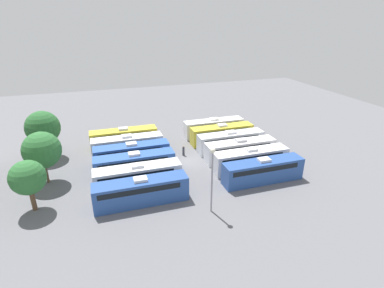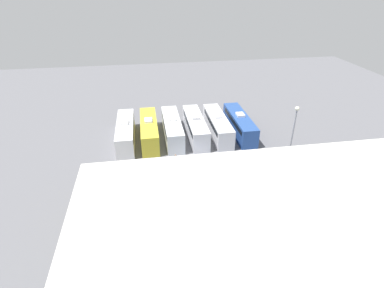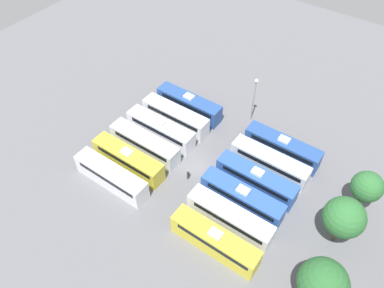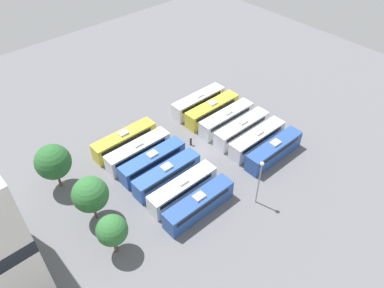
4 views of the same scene
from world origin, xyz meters
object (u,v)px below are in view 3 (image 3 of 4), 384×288
bus_0 (189,104)px  bus_1 (176,116)px  tree_0 (367,187)px  bus_2 (161,129)px  tree_1 (344,217)px  bus_3 (145,144)px  bus_4 (128,159)px  bus_8 (256,179)px  bus_5 (111,176)px  worker_person (188,175)px  light_pole (255,93)px  bus_11 (215,240)px  bus_6 (283,147)px  bus_9 (242,198)px  bus_10 (230,218)px  bus_7 (270,162)px  tree_2 (323,283)px

bus_0 → bus_1: (3.65, -0.05, 0.00)m
bus_0 → tree_0: (2.34, 29.04, 2.59)m
bus_2 → tree_1: bearing=87.1°
bus_3 → bus_4: 3.67m
bus_3 → bus_0: bearing=179.0°
bus_1 → bus_8: bearing=77.4°
bus_5 → worker_person: size_ratio=6.59×
light_pole → bus_4: bearing=-26.3°
bus_0 → light_pole: bearing=115.2°
bus_11 → worker_person: (-6.83, -8.87, -0.91)m
bus_0 → bus_4: size_ratio=1.00×
bus_6 → bus_9: same height
bus_1 → bus_8: same height
bus_2 → bus_4: 7.39m
bus_0 → bus_4: (14.69, -0.16, 0.00)m
bus_6 → bus_10: (14.71, -0.08, 0.00)m
bus_4 → bus_11: size_ratio=1.00×
bus_1 → bus_5: 14.66m
worker_person → bus_3: bearing=-93.0°
bus_7 → bus_10: size_ratio=1.00×
bus_4 → bus_7: bearing=123.6°
bus_1 → bus_10: (10.92, 16.72, 0.00)m
bus_1 → bus_6: (-3.79, 16.80, 0.00)m
bus_9 → tree_0: 15.57m
bus_3 → bus_7: bearing=113.9°
bus_2 → bus_4: same height
bus_3 → bus_8: (-3.67, 16.68, 0.00)m
bus_1 → tree_1: 28.92m
bus_8 → bus_3: bearing=-77.6°
worker_person → bus_7: bearing=132.5°
bus_5 → tree_2: (-0.68, 29.18, 3.37)m
bus_9 → bus_11: bearing=3.6°
bus_3 → bus_5: 7.29m
bus_1 → bus_4: bearing=-0.6°
bus_2 → light_pole: light_pole is taller
tree_0 → bus_2: bearing=-80.4°
bus_0 → bus_6: size_ratio=1.00×
bus_8 → bus_11: same height
bus_8 → tree_0: 13.77m
bus_5 → tree_1: 30.00m
bus_1 → light_pole: bearing=130.7°
tree_2 → bus_9: bearing=-117.3°
bus_6 → worker_person: 14.57m
tree_1 → tree_2: bearing=5.9°
bus_5 → bus_1: bearing=-179.9°
bus_9 → tree_1: size_ratio=1.55×
bus_11 → tree_0: (-15.94, 12.19, 2.59)m
bus_6 → bus_7: size_ratio=1.00×
bus_2 → bus_9: bearing=77.2°
bus_3 → bus_9: same height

